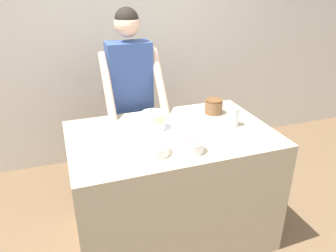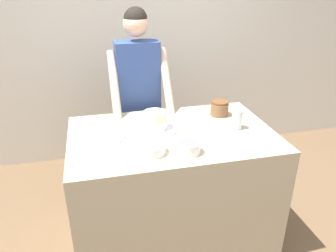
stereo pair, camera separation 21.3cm
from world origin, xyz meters
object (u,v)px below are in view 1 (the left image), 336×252
at_px(ceramic_plate, 105,140).
at_px(frosting_bowl_purple, 192,146).
at_px(person_baker, 130,88).
at_px(cake, 153,123).
at_px(frosting_bowl_pink, 155,149).
at_px(drinking_glass, 234,117).
at_px(stoneware_jar, 214,107).

bearing_deg(ceramic_plate, frosting_bowl_purple, -33.90).
xyz_separation_m(person_baker, frosting_bowl_purple, (0.17, -0.98, -0.10)).
height_order(cake, frosting_bowl_pink, frosting_bowl_pink).
height_order(frosting_bowl_purple, drinking_glass, drinking_glass).
relative_size(person_baker, drinking_glass, 12.12).
distance_m(person_baker, drinking_glass, 0.95).
relative_size(frosting_bowl_pink, stoneware_jar, 1.28).
bearing_deg(cake, drinking_glass, -12.57).
relative_size(frosting_bowl_purple, ceramic_plate, 0.56).
bearing_deg(frosting_bowl_pink, stoneware_jar, 36.48).
distance_m(frosting_bowl_purple, ceramic_plate, 0.61).
height_order(person_baker, cake, person_baker).
height_order(drinking_glass, ceramic_plate, drinking_glass).
distance_m(cake, ceramic_plate, 0.38).
xyz_separation_m(frosting_bowl_pink, ceramic_plate, (-0.27, 0.29, -0.03)).
xyz_separation_m(frosting_bowl_purple, stoneware_jar, (0.43, 0.54, 0.02)).
xyz_separation_m(cake, drinking_glass, (0.60, -0.13, 0.02)).
xyz_separation_m(person_baker, ceramic_plate, (-0.34, -0.64, -0.14)).
bearing_deg(cake, frosting_bowl_pink, -105.41).
bearing_deg(stoneware_jar, cake, -166.26).
xyz_separation_m(drinking_glass, ceramic_plate, (-0.96, 0.07, -0.07)).
xyz_separation_m(person_baker, frosting_bowl_pink, (-0.06, -0.93, -0.11)).
bearing_deg(stoneware_jar, ceramic_plate, -167.88).
height_order(frosting_bowl_pink, ceramic_plate, frosting_bowl_pink).
xyz_separation_m(cake, frosting_bowl_pink, (-0.10, -0.35, -0.02)).
bearing_deg(frosting_bowl_pink, person_baker, 85.99).
distance_m(person_baker, cake, 0.58).
relative_size(frosting_bowl_purple, drinking_glass, 1.08).
height_order(cake, stoneware_jar, cake).
distance_m(drinking_glass, stoneware_jar, 0.27).
height_order(frosting_bowl_purple, stoneware_jar, stoneware_jar).
bearing_deg(ceramic_plate, cake, 9.60).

